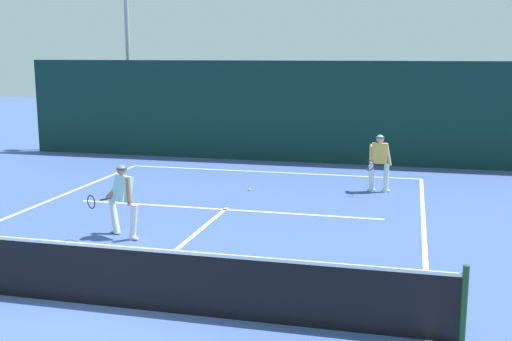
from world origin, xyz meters
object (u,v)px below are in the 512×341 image
(player_far, at_px, (379,161))
(light_pole, at_px, (127,17))
(player_near, at_px, (122,198))
(tennis_ball, at_px, (250,190))

(player_far, xyz_separation_m, light_pole, (-10.40, 6.22, 4.35))
(player_near, relative_size, player_far, 0.96)
(player_far, distance_m, light_pole, 12.87)
(tennis_ball, relative_size, light_pole, 0.01)
(player_near, bearing_deg, tennis_ball, -76.60)
(player_near, relative_size, light_pole, 0.18)
(light_pole, bearing_deg, tennis_ball, -45.40)
(player_near, height_order, player_far, player_far)
(player_far, bearing_deg, player_near, 45.23)
(player_near, relative_size, tennis_ball, 23.35)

